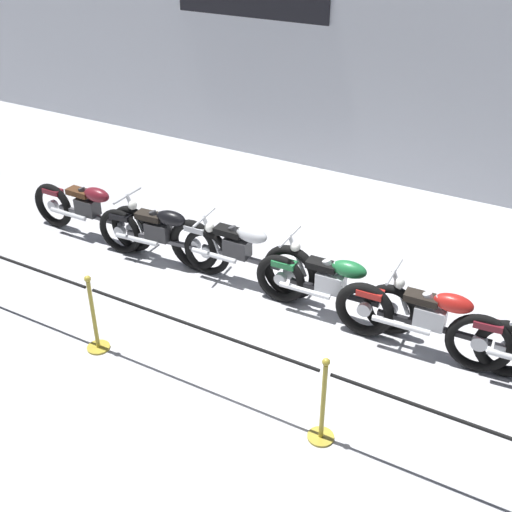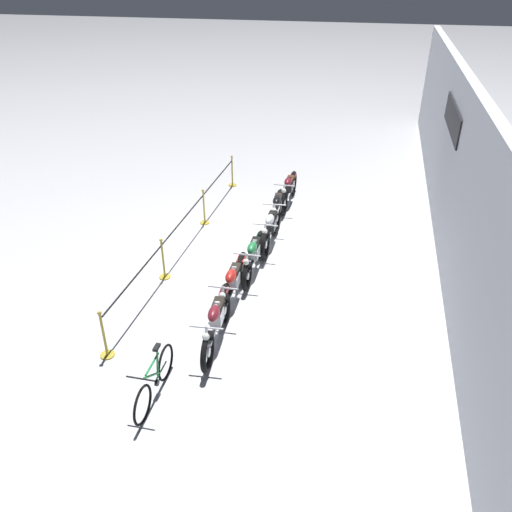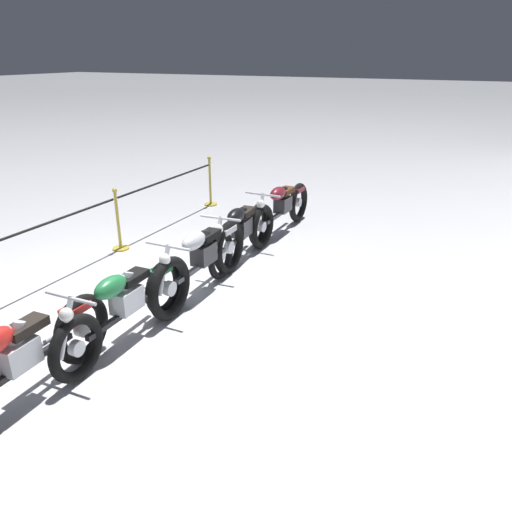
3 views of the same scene
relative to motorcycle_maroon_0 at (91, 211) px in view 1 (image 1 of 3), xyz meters
name	(u,v)px [view 1 (image 1 of 3)]	position (x,y,z in m)	size (l,w,h in m)	color
ground_plane	(262,324)	(3.43, -0.69, -0.47)	(120.00, 120.00, 0.00)	silver
back_wall	(404,69)	(3.42, 4.44, 1.63)	(28.00, 0.29, 4.20)	silver
motorcycle_maroon_0	(91,211)	(0.00, 0.00, 0.00)	(2.37, 0.62, 0.95)	black
motorcycle_black_1	(162,235)	(1.43, -0.07, 0.00)	(2.21, 0.62, 0.94)	black
motorcycle_silver_2	(241,253)	(2.71, 0.02, 0.02)	(2.34, 0.62, 0.98)	black
motorcycle_green_3	(335,287)	(4.16, -0.09, -0.01)	(2.23, 0.62, 0.93)	black
motorcycle_red_4	(434,322)	(5.49, -0.23, 0.00)	(2.45, 0.62, 0.96)	black
stanchion_far_left	(98,303)	(2.02, -2.11, 0.25)	(8.84, 0.28, 1.05)	gold
stanchion_mid_left	(95,325)	(1.92, -2.11, -0.11)	(0.28, 0.28, 1.05)	gold
stanchion_mid_right	(322,412)	(4.90, -2.11, -0.11)	(0.28, 0.28, 1.05)	gold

